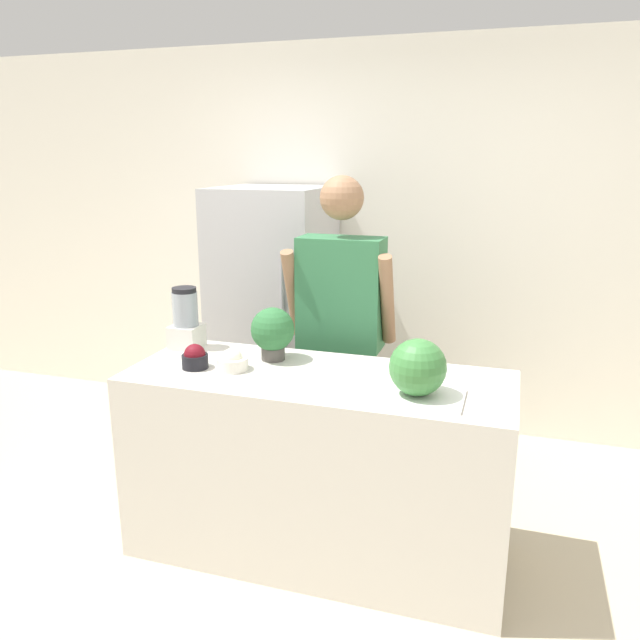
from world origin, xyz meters
The scene contains 11 objects.
ground_plane centered at (0.00, 0.00, 0.00)m, with size 14.00×14.00×0.00m, color beige.
wall_back centered at (0.00, 2.01, 1.30)m, with size 8.00×0.06×2.60m.
counter_island centered at (0.00, 0.34, 0.45)m, with size 1.76×0.68×0.90m.
refrigerator centered at (-0.71, 1.59, 0.83)m, with size 0.70×0.77×1.67m.
person centered at (-0.06, 0.94, 0.91)m, with size 0.59×0.28×1.77m.
cutting_board centered at (0.45, 0.20, 0.91)m, with size 0.43×0.27×0.01m.
watermelon centered at (0.47, 0.20, 1.03)m, with size 0.24×0.24×0.24m.
bowl_cherries centered at (-0.58, 0.26, 0.95)m, with size 0.12×0.12×0.12m.
bowl_cream centered at (-0.40, 0.29, 0.94)m, with size 0.14×0.14×0.10m.
blender centered at (-0.77, 0.53, 1.05)m, with size 0.15×0.15×0.32m.
potted_plant centered at (-0.28, 0.49, 1.04)m, with size 0.21×0.21×0.26m.
Camera 1 is at (0.82, -2.20, 1.87)m, focal length 35.00 mm.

